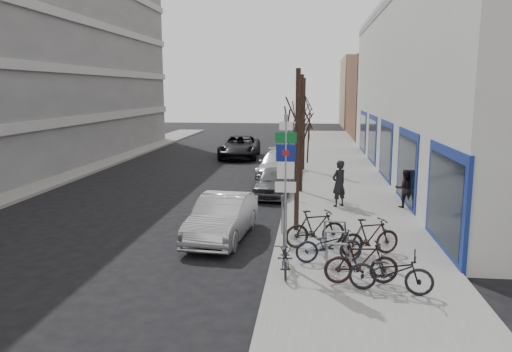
% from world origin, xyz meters
% --- Properties ---
extents(ground, '(120.00, 120.00, 0.00)m').
position_xyz_m(ground, '(0.00, 0.00, 0.00)').
color(ground, black).
rests_on(ground, ground).
extents(sidewalk_east, '(5.00, 70.00, 0.15)m').
position_xyz_m(sidewalk_east, '(4.50, 10.00, 0.07)').
color(sidewalk_east, slate).
rests_on(sidewalk_east, ground).
extents(sidewalk_west, '(3.00, 70.00, 0.15)m').
position_xyz_m(sidewalk_west, '(-11.00, 10.00, 0.07)').
color(sidewalk_west, slate).
rests_on(sidewalk_west, ground).
extents(brick_building_far, '(12.00, 14.00, 8.00)m').
position_xyz_m(brick_building_far, '(13.00, 40.00, 4.00)').
color(brick_building_far, brown).
rests_on(brick_building_far, ground).
extents(tan_building_far, '(13.00, 12.00, 9.00)m').
position_xyz_m(tan_building_far, '(13.50, 55.00, 4.50)').
color(tan_building_far, '#937A5B').
rests_on(tan_building_far, ground).
extents(highway_sign_pole, '(0.55, 0.10, 4.20)m').
position_xyz_m(highway_sign_pole, '(2.40, -0.01, 2.46)').
color(highway_sign_pole, gray).
rests_on(highway_sign_pole, ground).
extents(bike_rack, '(0.66, 2.26, 0.83)m').
position_xyz_m(bike_rack, '(3.80, 0.60, 0.66)').
color(bike_rack, gray).
rests_on(bike_rack, sidewalk_east).
extents(tree_near, '(1.80, 1.80, 5.50)m').
position_xyz_m(tree_near, '(2.60, 3.50, 4.10)').
color(tree_near, black).
rests_on(tree_near, ground).
extents(tree_mid, '(1.80, 1.80, 5.50)m').
position_xyz_m(tree_mid, '(2.60, 10.00, 4.10)').
color(tree_mid, black).
rests_on(tree_mid, ground).
extents(tree_far, '(1.80, 1.80, 5.50)m').
position_xyz_m(tree_far, '(2.60, 16.50, 4.10)').
color(tree_far, black).
rests_on(tree_far, ground).
extents(meter_front, '(0.10, 0.08, 1.27)m').
position_xyz_m(meter_front, '(2.15, 3.00, 0.92)').
color(meter_front, gray).
rests_on(meter_front, sidewalk_east).
extents(meter_mid, '(0.10, 0.08, 1.27)m').
position_xyz_m(meter_mid, '(2.15, 8.50, 0.92)').
color(meter_mid, gray).
rests_on(meter_mid, sidewalk_east).
extents(meter_back, '(0.10, 0.08, 1.27)m').
position_xyz_m(meter_back, '(2.15, 14.00, 0.92)').
color(meter_back, gray).
rests_on(meter_back, sidewalk_east).
extents(bike_near_left, '(0.60, 1.67, 1.00)m').
position_xyz_m(bike_near_left, '(2.45, -0.53, 0.65)').
color(bike_near_left, black).
rests_on(bike_near_left, sidewalk_east).
extents(bike_near_right, '(1.87, 0.73, 1.11)m').
position_xyz_m(bike_near_right, '(4.31, -1.10, 0.70)').
color(bike_near_right, black).
rests_on(bike_near_right, sidewalk_east).
extents(bike_mid_curb, '(1.92, 0.93, 1.13)m').
position_xyz_m(bike_mid_curb, '(3.58, 0.39, 0.71)').
color(bike_mid_curb, black).
rests_on(bike_mid_curb, sidewalk_east).
extents(bike_mid_inner, '(1.99, 1.21, 1.16)m').
position_xyz_m(bike_mid_inner, '(3.22, 1.70, 0.73)').
color(bike_mid_inner, black).
rests_on(bike_mid_inner, sidewalk_east).
extents(bike_far_curb, '(2.01, 0.91, 1.18)m').
position_xyz_m(bike_far_curb, '(4.94, -1.55, 0.74)').
color(bike_far_curb, black).
rests_on(bike_far_curb, sidewalk_east).
extents(bike_far_inner, '(1.91, 1.21, 1.12)m').
position_xyz_m(bike_far_inner, '(4.76, 1.07, 0.71)').
color(bike_far_inner, black).
rests_on(bike_far_inner, sidewalk_east).
extents(parked_car_front, '(1.91, 4.49, 1.44)m').
position_xyz_m(parked_car_front, '(0.22, 2.67, 0.72)').
color(parked_car_front, '#B9B9BE').
rests_on(parked_car_front, ground).
extents(parked_car_mid, '(1.87, 4.01, 1.33)m').
position_xyz_m(parked_car_mid, '(1.40, 9.57, 0.66)').
color(parked_car_mid, '#49494E').
rests_on(parked_car_mid, ground).
extents(parked_car_back, '(2.31, 5.17, 1.47)m').
position_xyz_m(parked_car_back, '(1.29, 14.34, 0.74)').
color(parked_car_back, '#B5B5BA').
rests_on(parked_car_back, ground).
extents(lane_car, '(2.86, 5.83, 1.59)m').
position_xyz_m(lane_car, '(-2.02, 22.24, 0.80)').
color(lane_car, black).
rests_on(lane_car, ground).
extents(pedestrian_near, '(0.81, 0.80, 1.88)m').
position_xyz_m(pedestrian_near, '(4.19, 7.12, 1.09)').
color(pedestrian_near, black).
rests_on(pedestrian_near, sidewalk_east).
extents(pedestrian_far, '(0.60, 0.43, 1.55)m').
position_xyz_m(pedestrian_far, '(6.80, 7.26, 0.93)').
color(pedestrian_far, black).
rests_on(pedestrian_far, sidewalk_east).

